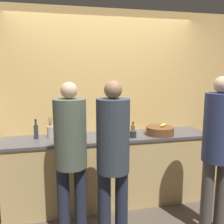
% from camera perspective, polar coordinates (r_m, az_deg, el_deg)
% --- Properties ---
extents(ground_plane, '(14.00, 14.00, 0.00)m').
position_cam_1_polar(ground_plane, '(3.38, 0.56, -22.44)').
color(ground_plane, '#4C4238').
extents(wall_back, '(5.20, 0.06, 2.60)m').
position_cam_1_polar(wall_back, '(3.51, -1.82, 1.51)').
color(wall_back, '#E0B266').
rests_on(wall_back, ground_plane).
extents(counter, '(2.69, 0.61, 0.94)m').
position_cam_1_polar(counter, '(3.46, -0.78, -12.91)').
color(counter, tan).
rests_on(counter, ground_plane).
extents(person_left, '(0.33, 0.33, 1.68)m').
position_cam_1_polar(person_left, '(2.61, -9.43, -8.48)').
color(person_left, '#232838').
rests_on(person_left, ground_plane).
extents(person_center, '(0.32, 0.32, 1.70)m').
position_cam_1_polar(person_center, '(2.45, 0.23, -9.50)').
color(person_center, '#232838').
rests_on(person_center, ground_plane).
extents(person_right, '(0.32, 0.32, 1.73)m').
position_cam_1_polar(person_right, '(2.90, 23.05, -6.77)').
color(person_right, '#4C4742').
rests_on(person_right, ground_plane).
extents(fruit_bowl, '(0.37, 0.37, 0.15)m').
position_cam_1_polar(fruit_bowl, '(3.40, 10.92, -4.20)').
color(fruit_bowl, brown).
rests_on(fruit_bowl, counter).
extents(utensil_crock, '(0.09, 0.09, 0.26)m').
position_cam_1_polar(utensil_crock, '(3.30, -13.86, -4.34)').
color(utensil_crock, '#ADA393').
rests_on(utensil_crock, counter).
extents(bottle_dark, '(0.05, 0.05, 0.25)m').
position_cam_1_polar(bottle_dark, '(3.28, -16.97, -4.21)').
color(bottle_dark, '#333338').
rests_on(bottle_dark, counter).
extents(bottle_amber, '(0.05, 0.05, 0.17)m').
position_cam_1_polar(bottle_amber, '(3.39, 4.82, -3.95)').
color(bottle_amber, brown).
rests_on(bottle_amber, counter).
extents(cup_blue, '(0.08, 0.08, 0.08)m').
position_cam_1_polar(cup_blue, '(3.24, -11.22, -5.17)').
color(cup_blue, '#335184').
rests_on(cup_blue, counter).
extents(cup_black, '(0.08, 0.08, 0.08)m').
position_cam_1_polar(cup_black, '(3.22, 4.85, -5.10)').
color(cup_black, '#28282D').
rests_on(cup_black, counter).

